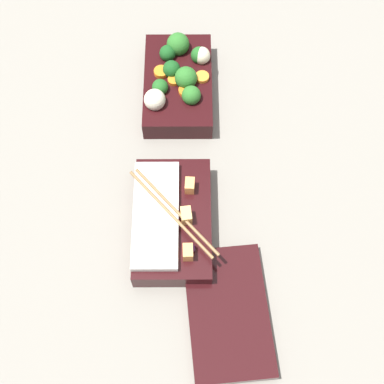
# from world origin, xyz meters

# --- Properties ---
(ground_plane) EXTENTS (3.00, 3.00, 0.00)m
(ground_plane) POSITION_xyz_m (0.00, 0.00, 0.00)
(ground_plane) COLOR gray
(bento_tray_vegetable) EXTENTS (0.20, 0.12, 0.07)m
(bento_tray_vegetable) POSITION_xyz_m (-0.14, 0.00, 0.03)
(bento_tray_vegetable) COLOR black
(bento_tray_vegetable) RESTS_ON ground_plane
(bento_tray_rice) EXTENTS (0.20, 0.14, 0.06)m
(bento_tray_rice) POSITION_xyz_m (0.13, -0.01, 0.02)
(bento_tray_rice) COLOR black
(bento_tray_rice) RESTS_ON ground_plane
(bento_lid) EXTENTS (0.21, 0.14, 0.02)m
(bento_lid) POSITION_xyz_m (0.27, 0.08, 0.01)
(bento_lid) COLOR black
(bento_lid) RESTS_ON ground_plane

